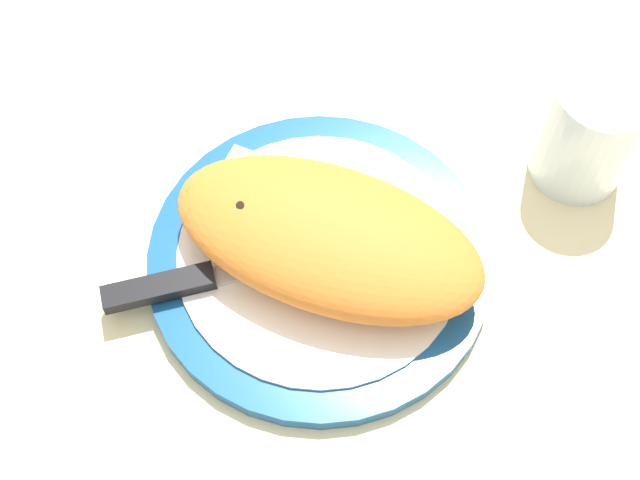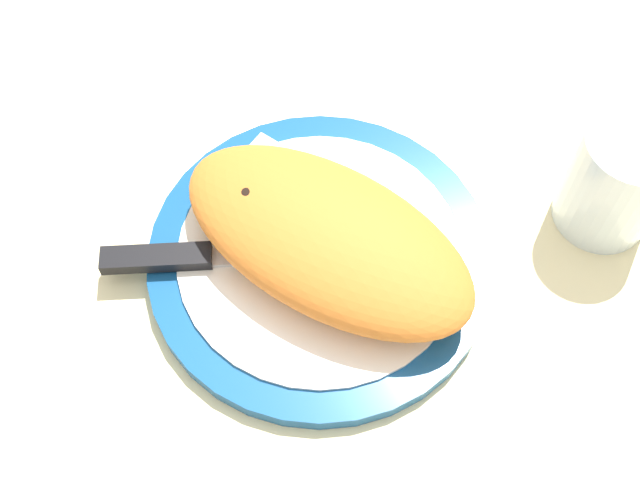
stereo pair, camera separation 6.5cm
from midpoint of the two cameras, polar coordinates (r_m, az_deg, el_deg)
ground_plane at (r=69.61cm, az=2.66°, el=-2.42°), size 150.00×150.00×3.00cm
plate at (r=67.47cm, az=2.74°, el=-1.49°), size 28.04×28.04×1.89cm
calzone at (r=63.84cm, az=3.33°, el=-0.19°), size 25.21×13.16×5.87cm
fork at (r=70.09cm, az=2.13°, el=4.15°), size 15.79×2.30×0.40cm
knife at (r=66.12cm, az=-5.90°, el=-1.42°), size 18.24×14.39×1.20cm
water_glass at (r=71.96cm, az=22.07°, el=3.29°), size 7.97×7.97×10.35cm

